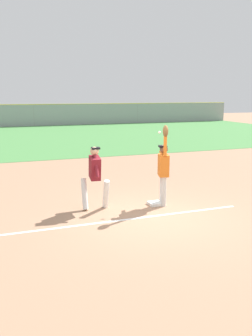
{
  "coord_description": "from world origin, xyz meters",
  "views": [
    {
      "loc": [
        -3.64,
        -8.24,
        3.11
      ],
      "look_at": [
        -0.24,
        1.18,
        1.05
      ],
      "focal_mm": 38.95,
      "sensor_mm": 36.0,
      "label": 1
    }
  ],
  "objects_px": {
    "parked_car_green": "(15,117)",
    "parked_car_blue": "(70,116)",
    "baseball": "(159,132)",
    "parked_car_tan": "(107,115)",
    "first_base": "(155,203)",
    "fielder": "(164,166)",
    "runner": "(95,173)"
  },
  "relations": [
    {
      "from": "baseball",
      "to": "parked_car_tan",
      "type": "bearing_deg",
      "value": 75.67
    },
    {
      "from": "fielder",
      "to": "parked_car_green",
      "type": "bearing_deg",
      "value": -69.57
    },
    {
      "from": "first_base",
      "to": "fielder",
      "type": "bearing_deg",
      "value": -28.7
    },
    {
      "from": "first_base",
      "to": "parked_car_blue",
      "type": "height_order",
      "value": "parked_car_blue"
    },
    {
      "from": "parked_car_green",
      "to": "parked_car_blue",
      "type": "distance_m",
      "value": 5.79
    },
    {
      "from": "runner",
      "to": "parked_car_green",
      "type": "distance_m",
      "value": 31.2
    },
    {
      "from": "first_base",
      "to": "parked_car_green",
      "type": "bearing_deg",
      "value": 93.68
    },
    {
      "from": "first_base",
      "to": "parked_car_green",
      "type": "relative_size",
      "value": 0.09
    },
    {
      "from": "fielder",
      "to": "parked_car_tan",
      "type": "bearing_deg",
      "value": -87.78
    },
    {
      "from": "parked_car_blue",
      "to": "fielder",
      "type": "bearing_deg",
      "value": -89.84
    },
    {
      "from": "first_base",
      "to": "runner",
      "type": "xyz_separation_m",
      "value": [
        -1.7,
        0.21,
        0.96
      ]
    },
    {
      "from": "runner",
      "to": "parked_car_tan",
      "type": "bearing_deg",
      "value": 77.02
    },
    {
      "from": "runner",
      "to": "parked_car_green",
      "type": "height_order",
      "value": "runner"
    },
    {
      "from": "runner",
      "to": "parked_car_green",
      "type": "bearing_deg",
      "value": 95.16
    },
    {
      "from": "parked_car_blue",
      "to": "parked_car_green",
      "type": "bearing_deg",
      "value": -176.0
    },
    {
      "from": "baseball",
      "to": "parked_car_tan",
      "type": "height_order",
      "value": "baseball"
    },
    {
      "from": "baseball",
      "to": "fielder",
      "type": "bearing_deg",
      "value": -90.05
    },
    {
      "from": "parked_car_blue",
      "to": "parked_car_tan",
      "type": "bearing_deg",
      "value": 8.66
    },
    {
      "from": "fielder",
      "to": "parked_car_tan",
      "type": "relative_size",
      "value": 0.5
    },
    {
      "from": "baseball",
      "to": "parked_car_green",
      "type": "bearing_deg",
      "value": 94.04
    },
    {
      "from": "parked_car_blue",
      "to": "parked_car_tan",
      "type": "relative_size",
      "value": 1.01
    },
    {
      "from": "parked_car_green",
      "to": "parked_car_tan",
      "type": "relative_size",
      "value": 0.97
    },
    {
      "from": "first_base",
      "to": "baseball",
      "type": "bearing_deg",
      "value": 48.15
    },
    {
      "from": "parked_car_tan",
      "to": "fielder",
      "type": "bearing_deg",
      "value": -109.72
    },
    {
      "from": "fielder",
      "to": "parked_car_blue",
      "type": "height_order",
      "value": "fielder"
    },
    {
      "from": "runner",
      "to": "fielder",
      "type": "bearing_deg",
      "value": -4.89
    },
    {
      "from": "first_base",
      "to": "fielder",
      "type": "distance_m",
      "value": 1.1
    },
    {
      "from": "first_base",
      "to": "parked_car_green",
      "type": "xyz_separation_m",
      "value": [
        -2.02,
        31.4,
        0.63
      ]
    },
    {
      "from": "parked_car_green",
      "to": "parked_car_blue",
      "type": "height_order",
      "value": "same"
    },
    {
      "from": "parked_car_green",
      "to": "parked_car_blue",
      "type": "relative_size",
      "value": 0.97
    },
    {
      "from": "baseball",
      "to": "parked_car_tan",
      "type": "xyz_separation_m",
      "value": [
        7.94,
        31.08,
        -1.36
      ]
    },
    {
      "from": "runner",
      "to": "parked_car_tan",
      "type": "xyz_separation_m",
      "value": [
        9.82,
        31.07,
        -0.32
      ]
    }
  ]
}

